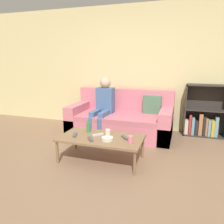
# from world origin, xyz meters

# --- Properties ---
(ground_plane) EXTENTS (22.00, 22.00, 0.00)m
(ground_plane) POSITION_xyz_m (0.00, 0.00, 0.00)
(ground_plane) COLOR #84664C
(wall_back) EXTENTS (12.00, 0.06, 2.60)m
(wall_back) POSITION_xyz_m (0.00, 2.33, 1.30)
(wall_back) COLOR beige
(wall_back) RESTS_ON ground_plane
(couch) EXTENTS (2.03, 0.97, 0.89)m
(couch) POSITION_xyz_m (-0.08, 1.77, 0.29)
(couch) COLOR #D1707F
(couch) RESTS_ON ground_plane
(bookshelf) EXTENTS (0.79, 0.28, 1.02)m
(bookshelf) POSITION_xyz_m (1.51, 2.17, 0.38)
(bookshelf) COLOR #332D28
(bookshelf) RESTS_ON ground_plane
(coffee_table) EXTENTS (1.23, 0.66, 0.36)m
(coffee_table) POSITION_xyz_m (-0.03, 0.49, 0.33)
(coffee_table) COLOR brown
(coffee_table) RESTS_ON ground_plane
(person_adult) EXTENTS (0.36, 0.67, 1.14)m
(person_adult) POSITION_xyz_m (-0.42, 1.67, 0.66)
(person_adult) COLOR #476693
(person_adult) RESTS_ON ground_plane
(cup_near) EXTENTS (0.07, 0.07, 0.10)m
(cup_near) POSITION_xyz_m (0.44, 0.40, 0.41)
(cup_near) COLOR pink
(cup_near) RESTS_ON coffee_table
(cup_far) EXTENTS (0.08, 0.08, 0.09)m
(cup_far) POSITION_xyz_m (0.04, 0.61, 0.41)
(cup_far) COLOR silver
(cup_far) RESTS_ON coffee_table
(tv_remote_0) EXTENTS (0.10, 0.18, 0.02)m
(tv_remote_0) POSITION_xyz_m (-0.42, 0.43, 0.37)
(tv_remote_0) COLOR #47474C
(tv_remote_0) RESTS_ON coffee_table
(tv_remote_1) EXTENTS (0.14, 0.16, 0.02)m
(tv_remote_1) POSITION_xyz_m (0.32, 0.55, 0.37)
(tv_remote_1) COLOR #47474C
(tv_remote_1) RESTS_ON coffee_table
(tv_remote_2) EXTENTS (0.14, 0.17, 0.02)m
(tv_remote_2) POSITION_xyz_m (-0.13, 0.34, 0.37)
(tv_remote_2) COLOR #47474C
(tv_remote_2) RESTS_ON coffee_table
(tv_remote_3) EXTENTS (0.16, 0.15, 0.02)m
(tv_remote_3) POSITION_xyz_m (-0.10, 0.55, 0.37)
(tv_remote_3) COLOR #B7B7BC
(tv_remote_3) RESTS_ON coffee_table
(snack_bowl) EXTENTS (0.17, 0.17, 0.05)m
(snack_bowl) POSITION_xyz_m (0.11, 0.40, 0.39)
(snack_bowl) COLOR beige
(snack_bowl) RESTS_ON coffee_table
(bottle) EXTENTS (0.06, 0.06, 0.21)m
(bottle) POSITION_xyz_m (-0.30, 0.64, 0.45)
(bottle) COLOR #33844C
(bottle) RESTS_ON coffee_table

